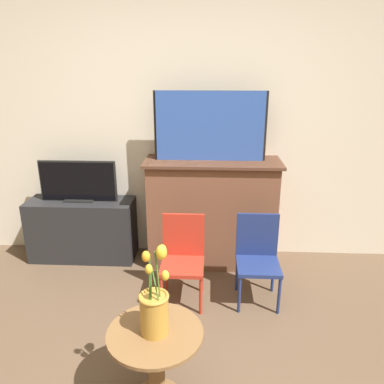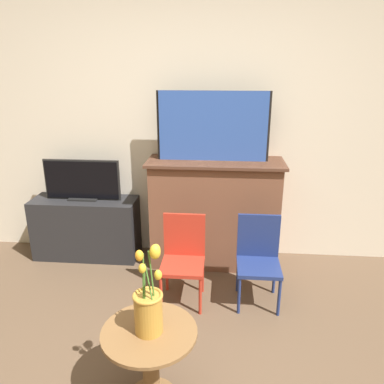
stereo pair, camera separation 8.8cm
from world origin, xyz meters
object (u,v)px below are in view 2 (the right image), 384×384
object	(u,v)px
vase_tulips	(149,306)
chair_blue	(258,256)
chair_red	(183,255)
painting	(213,126)
tv_monitor	(82,181)

from	to	relation	value
vase_tulips	chair_blue	bearing A→B (deg)	57.77
chair_red	vase_tulips	bearing A→B (deg)	-93.88
painting	chair_blue	world-z (taller)	painting
painting	vase_tulips	size ratio (longest dim) A/B	1.92
painting	chair_red	bearing A→B (deg)	-107.59
chair_blue	vase_tulips	distance (m)	1.25
chair_blue	chair_red	bearing A→B (deg)	-176.71
chair_red	chair_blue	bearing A→B (deg)	3.29
tv_monitor	chair_red	world-z (taller)	tv_monitor
tv_monitor	chair_red	xyz separation A→B (m)	(1.02, -0.63, -0.39)
chair_red	vase_tulips	world-z (taller)	vase_tulips
painting	vase_tulips	bearing A→B (deg)	-99.23
chair_blue	vase_tulips	xyz separation A→B (m)	(-0.66, -1.04, 0.24)
painting	chair_red	distance (m)	1.12
painting	tv_monitor	bearing A→B (deg)	179.41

